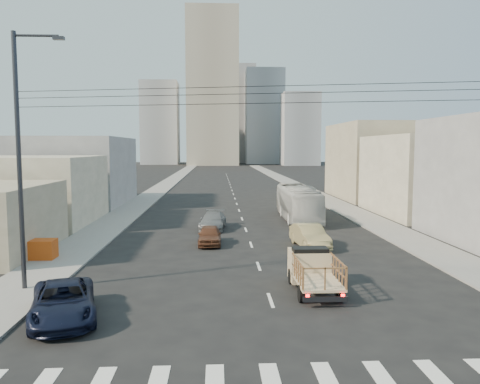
{
  "coord_description": "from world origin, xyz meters",
  "views": [
    {
      "loc": [
        -2.34,
        -18.11,
        6.74
      ],
      "look_at": [
        -0.67,
        16.19,
        3.5
      ],
      "focal_mm": 35.0,
      "sensor_mm": 36.0,
      "label": 1
    }
  ],
  "objects": [
    {
      "name": "city_bus",
      "position": [
        5.21,
        25.1,
        1.61
      ],
      "size": [
        2.84,
        11.59,
        3.22
      ],
      "primitive_type": "imported",
      "rotation": [
        0.0,
        0.0,
        -0.01
      ],
      "color": "silver",
      "rests_on": "ground"
    },
    {
      "name": "sedan_tan",
      "position": [
        3.93,
        12.99,
        0.78
      ],
      "size": [
        2.16,
        4.86,
        1.55
      ],
      "primitive_type": "imported",
      "rotation": [
        0.0,
        0.0,
        0.11
      ],
      "color": "#998A59",
      "rests_on": "ground"
    },
    {
      "name": "midrise_east",
      "position": [
        30.0,
        165.0,
        14.0
      ],
      "size": [
        14.0,
        14.0,
        28.0
      ],
      "primitive_type": "cube",
      "color": "gray",
      "rests_on": "ground"
    },
    {
      "name": "overhead_wires",
      "position": [
        0.0,
        1.5,
        8.97
      ],
      "size": [
        23.01,
        5.02,
        0.72
      ],
      "color": "black",
      "rests_on": "ground"
    },
    {
      "name": "sedan_grey",
      "position": [
        -2.72,
        20.47,
        0.7
      ],
      "size": [
        2.42,
        5.01,
        1.41
      ],
      "primitive_type": "imported",
      "rotation": [
        0.0,
        0.0,
        -0.09
      ],
      "color": "slate",
      "rests_on": "ground"
    },
    {
      "name": "sidewalk_left",
      "position": [
        -11.75,
        70.0,
        0.06
      ],
      "size": [
        3.5,
        180.0,
        0.12
      ],
      "primitive_type": "cube",
      "color": "gray",
      "rests_on": "ground"
    },
    {
      "name": "sidewalk_right",
      "position": [
        11.75,
        70.0,
        0.06
      ],
      "size": [
        3.5,
        180.0,
        0.12
      ],
      "primitive_type": "cube",
      "color": "gray",
      "rests_on": "ground"
    },
    {
      "name": "bldg_right_mid",
      "position": [
        19.5,
        28.0,
        4.0
      ],
      "size": [
        11.0,
        14.0,
        8.0
      ],
      "primitive_type": "cube",
      "color": "#A79E87",
      "rests_on": "ground"
    },
    {
      "name": "streetlamp_left",
      "position": [
        -11.39,
        4.0,
        6.44
      ],
      "size": [
        2.36,
        0.25,
        12.0
      ],
      "color": "#2D2D33",
      "rests_on": "ground"
    },
    {
      "name": "ground",
      "position": [
        0.0,
        0.0,
        0.0
      ],
      "size": [
        420.0,
        420.0,
        0.0
      ],
      "primitive_type": "plane",
      "color": "black",
      "rests_on": "ground"
    },
    {
      "name": "navy_pickup",
      "position": [
        -8.42,
        0.1,
        0.72
      ],
      "size": [
        3.75,
        5.62,
        1.43
      ],
      "primitive_type": "imported",
      "rotation": [
        0.0,
        0.0,
        0.29
      ],
      "color": "black",
      "rests_on": "ground"
    },
    {
      "name": "midrise_nw",
      "position": [
        -26.0,
        180.0,
        17.0
      ],
      "size": [
        15.0,
        15.0,
        34.0
      ],
      "primitive_type": "cube",
      "color": "gray",
      "rests_on": "ground"
    },
    {
      "name": "crate_stack",
      "position": [
        -13.0,
        10.03,
        0.69
      ],
      "size": [
        1.8,
        1.2,
        1.14
      ],
      "color": "#BE4711",
      "rests_on": "sidewalk_left"
    },
    {
      "name": "midrise_ne",
      "position": [
        18.0,
        185.0,
        20.0
      ],
      "size": [
        16.0,
        16.0,
        40.0
      ],
      "primitive_type": "cube",
      "color": "gray",
      "rests_on": "ground"
    },
    {
      "name": "bldg_right_far",
      "position": [
        20.0,
        44.0,
        5.0
      ],
      "size": [
        12.0,
        16.0,
        10.0
      ],
      "primitive_type": "cube",
      "color": "gray",
      "rests_on": "ground"
    },
    {
      "name": "midrise_back",
      "position": [
        6.0,
        200.0,
        22.0
      ],
      "size": [
        18.0,
        18.0,
        44.0
      ],
      "primitive_type": "cube",
      "color": "gray",
      "rests_on": "ground"
    },
    {
      "name": "high_rise_tower",
      "position": [
        -4.0,
        170.0,
        30.0
      ],
      "size": [
        20.0,
        20.0,
        60.0
      ],
      "primitive_type": "cube",
      "color": "tan",
      "rests_on": "ground"
    },
    {
      "name": "flatbed_pickup",
      "position": [
        2.18,
        3.28,
        1.09
      ],
      "size": [
        1.95,
        4.41,
        1.9
      ],
      "color": "#CCB189",
      "rests_on": "ground"
    },
    {
      "name": "bldg_left_mid",
      "position": [
        -19.0,
        24.0,
        3.0
      ],
      "size": [
        11.0,
        12.0,
        6.0
      ],
      "primitive_type": "cube",
      "color": "#A79E87",
      "rests_on": "ground"
    },
    {
      "name": "lane_dashes",
      "position": [
        0.0,
        53.0,
        0.01
      ],
      "size": [
        0.15,
        104.0,
        0.01
      ],
      "color": "silver",
      "rests_on": "ground"
    },
    {
      "name": "sedan_brown",
      "position": [
        -2.9,
        14.2,
        0.66
      ],
      "size": [
        1.57,
        3.88,
        1.32
      ],
      "primitive_type": "imported",
      "rotation": [
        0.0,
        0.0,
        -0.0
      ],
      "color": "#59311F",
      "rests_on": "ground"
    },
    {
      "name": "bldg_left_far",
      "position": [
        -19.5,
        39.0,
        4.0
      ],
      "size": [
        12.0,
        16.0,
        8.0
      ],
      "primitive_type": "cube",
      "color": "gray",
      "rests_on": "ground"
    }
  ]
}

